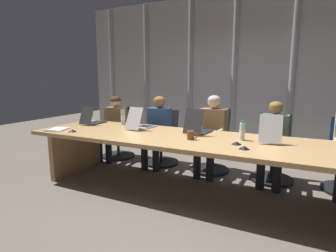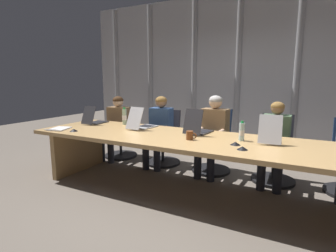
{
  "view_description": "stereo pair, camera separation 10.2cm",
  "coord_description": "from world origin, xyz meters",
  "px_view_note": "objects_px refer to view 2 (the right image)",
  "views": [
    {
      "loc": [
        1.15,
        -2.99,
        1.43
      ],
      "look_at": [
        -0.36,
        0.1,
        0.83
      ],
      "focal_mm": 28.39,
      "sensor_mm": 36.0,
      "label": 1
    },
    {
      "loc": [
        1.24,
        -2.95,
        1.43
      ],
      "look_at": [
        -0.36,
        0.1,
        0.83
      ],
      "focal_mm": 28.39,
      "sensor_mm": 36.0,
      "label": 2
    }
  ],
  "objects_px": {
    "laptop_center": "(198,129)",
    "person_left_mid": "(159,127)",
    "laptop_left_mid": "(142,124)",
    "water_bottle_secondary": "(242,132)",
    "conference_mic_left_side": "(235,143)",
    "coffee_mug_near": "(190,135)",
    "person_left_end": "(116,123)",
    "laptop_left_end": "(95,120)",
    "office_chair_left_mid": "(164,143)",
    "conference_mic_right_side": "(74,130)",
    "laptop_right_mid": "(270,136)",
    "office_chair_left_end": "(122,138)",
    "person_right_mid": "(275,139)",
    "conference_mic_middle": "(242,148)",
    "office_chair_right_mid": "(274,156)",
    "office_chair_center": "(213,148)",
    "person_center": "(213,130)",
    "spiral_notepad": "(59,129)",
    "water_bottle_primary": "(124,117)"
  },
  "relations": [
    {
      "from": "laptop_center",
      "to": "person_center",
      "type": "xyz_separation_m",
      "value": [
        0.02,
        0.55,
        -0.11
      ]
    },
    {
      "from": "spiral_notepad",
      "to": "laptop_right_mid",
      "type": "bearing_deg",
      "value": -5.26
    },
    {
      "from": "laptop_center",
      "to": "person_left_mid",
      "type": "height_order",
      "value": "person_left_mid"
    },
    {
      "from": "office_chair_right_mid",
      "to": "person_left_mid",
      "type": "height_order",
      "value": "person_left_mid"
    },
    {
      "from": "office_chair_left_end",
      "to": "person_left_end",
      "type": "bearing_deg",
      "value": -4.7
    },
    {
      "from": "coffee_mug_near",
      "to": "conference_mic_right_side",
      "type": "xyz_separation_m",
      "value": [
        -1.62,
        -0.27,
        -0.03
      ]
    },
    {
      "from": "laptop_left_end",
      "to": "person_left_mid",
      "type": "bearing_deg",
      "value": -59.22
    },
    {
      "from": "water_bottle_secondary",
      "to": "coffee_mug_near",
      "type": "bearing_deg",
      "value": -157.09
    },
    {
      "from": "office_chair_left_mid",
      "to": "conference_mic_right_side",
      "type": "bearing_deg",
      "value": -27.79
    },
    {
      "from": "office_chair_right_mid",
      "to": "office_chair_center",
      "type": "bearing_deg",
      "value": -91.91
    },
    {
      "from": "office_chair_right_mid",
      "to": "person_left_end",
      "type": "relative_size",
      "value": 0.83
    },
    {
      "from": "office_chair_left_mid",
      "to": "conference_mic_left_side",
      "type": "height_order",
      "value": "office_chair_left_mid"
    },
    {
      "from": "office_chair_center",
      "to": "conference_mic_left_side",
      "type": "height_order",
      "value": "office_chair_center"
    },
    {
      "from": "person_center",
      "to": "office_chair_center",
      "type": "bearing_deg",
      "value": -163.22
    },
    {
      "from": "person_center",
      "to": "water_bottle_secondary",
      "type": "distance_m",
      "value": 0.92
    },
    {
      "from": "laptop_left_mid",
      "to": "conference_mic_left_side",
      "type": "bearing_deg",
      "value": -98.29
    },
    {
      "from": "coffee_mug_near",
      "to": "conference_mic_left_side",
      "type": "bearing_deg",
      "value": -0.84
    },
    {
      "from": "conference_mic_left_side",
      "to": "coffee_mug_near",
      "type": "bearing_deg",
      "value": 179.16
    },
    {
      "from": "person_left_end",
      "to": "conference_mic_left_side",
      "type": "bearing_deg",
      "value": 67.62
    },
    {
      "from": "laptop_center",
      "to": "conference_mic_left_side",
      "type": "relative_size",
      "value": 4.2
    },
    {
      "from": "person_left_mid",
      "to": "water_bottle_secondary",
      "type": "distance_m",
      "value": 1.66
    },
    {
      "from": "laptop_left_end",
      "to": "laptop_right_mid",
      "type": "bearing_deg",
      "value": -92.62
    },
    {
      "from": "office_chair_left_mid",
      "to": "laptop_left_end",
      "type": "bearing_deg",
      "value": -52.07
    },
    {
      "from": "conference_mic_middle",
      "to": "conference_mic_left_side",
      "type": "bearing_deg",
      "value": 123.96
    },
    {
      "from": "person_right_mid",
      "to": "conference_mic_middle",
      "type": "bearing_deg",
      "value": -8.84
    },
    {
      "from": "office_chair_center",
      "to": "laptop_center",
      "type": "bearing_deg",
      "value": 8.63
    },
    {
      "from": "conference_mic_middle",
      "to": "office_chair_left_end",
      "type": "bearing_deg",
      "value": 153.13
    },
    {
      "from": "laptop_left_end",
      "to": "laptop_right_mid",
      "type": "relative_size",
      "value": 0.89
    },
    {
      "from": "water_bottle_primary",
      "to": "conference_mic_left_side",
      "type": "distance_m",
      "value": 1.95
    },
    {
      "from": "laptop_right_mid",
      "to": "laptop_center",
      "type": "bearing_deg",
      "value": 80.93
    },
    {
      "from": "person_left_end",
      "to": "laptop_left_end",
      "type": "bearing_deg",
      "value": 2.46
    },
    {
      "from": "laptop_center",
      "to": "person_left_mid",
      "type": "xyz_separation_m",
      "value": [
        -0.9,
        0.54,
        -0.14
      ]
    },
    {
      "from": "laptop_left_end",
      "to": "laptop_center",
      "type": "bearing_deg",
      "value": -91.27
    },
    {
      "from": "water_bottle_secondary",
      "to": "conference_mic_left_side",
      "type": "relative_size",
      "value": 2.1
    },
    {
      "from": "laptop_left_mid",
      "to": "person_left_end",
      "type": "xyz_separation_m",
      "value": [
        -0.94,
        0.56,
        -0.14
      ]
    },
    {
      "from": "spiral_notepad",
      "to": "coffee_mug_near",
      "type": "bearing_deg",
      "value": -9.74
    },
    {
      "from": "laptop_left_end",
      "to": "person_right_mid",
      "type": "height_order",
      "value": "person_right_mid"
    },
    {
      "from": "laptop_left_end",
      "to": "office_chair_left_mid",
      "type": "xyz_separation_m",
      "value": [
        0.88,
        0.72,
        -0.44
      ]
    },
    {
      "from": "conference_mic_left_side",
      "to": "spiral_notepad",
      "type": "relative_size",
      "value": 0.31
    },
    {
      "from": "laptop_left_mid",
      "to": "office_chair_left_end",
      "type": "height_order",
      "value": "laptop_left_mid"
    },
    {
      "from": "office_chair_right_mid",
      "to": "person_right_mid",
      "type": "distance_m",
      "value": 0.33
    },
    {
      "from": "laptop_left_end",
      "to": "spiral_notepad",
      "type": "bearing_deg",
      "value": 169.8
    },
    {
      "from": "person_left_mid",
      "to": "spiral_notepad",
      "type": "xyz_separation_m",
      "value": [
        -0.96,
        -1.19,
        0.08
      ]
    },
    {
      "from": "laptop_left_mid",
      "to": "conference_mic_left_side",
      "type": "height_order",
      "value": "laptop_left_mid"
    },
    {
      "from": "laptop_right_mid",
      "to": "office_chair_right_mid",
      "type": "xyz_separation_m",
      "value": [
        -0.0,
        0.75,
        -0.44
      ]
    },
    {
      "from": "coffee_mug_near",
      "to": "office_chair_left_end",
      "type": "bearing_deg",
      "value": 149.38
    },
    {
      "from": "office_chair_left_end",
      "to": "water_bottle_secondary",
      "type": "relative_size",
      "value": 4.0
    },
    {
      "from": "office_chair_right_mid",
      "to": "water_bottle_primary",
      "type": "distance_m",
      "value": 2.31
    },
    {
      "from": "laptop_left_end",
      "to": "conference_mic_left_side",
      "type": "relative_size",
      "value": 3.93
    },
    {
      "from": "laptop_left_mid",
      "to": "water_bottle_secondary",
      "type": "xyz_separation_m",
      "value": [
        1.47,
        -0.13,
        0.04
      ]
    }
  ]
}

